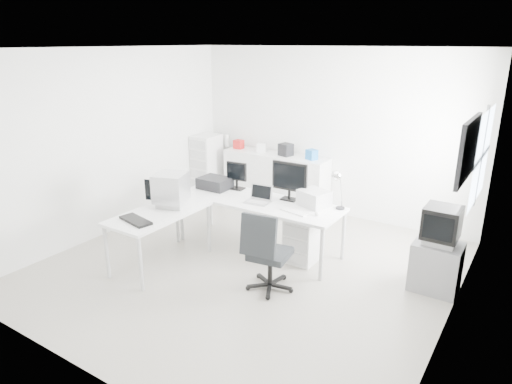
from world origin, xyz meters
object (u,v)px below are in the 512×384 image
Objects in this scene: drawer_pedestal at (304,239)px; lcd_monitor_large at (290,181)px; side_desk at (161,238)px; office_chair at (270,250)px; sideboard at (275,180)px; crt_monitor at (171,189)px; tv_cabinet at (436,267)px; main_desk at (259,225)px; laser_printer at (314,198)px; laptop at (258,196)px; inkjet_printer at (215,183)px; crt_tv at (441,226)px; lcd_monitor_small at (237,176)px; filing_cabinet at (207,166)px.

lcd_monitor_large is (-0.35, 0.20, 0.73)m from drawer_pedestal.
office_chair reaches higher than side_desk.
side_desk is 2.80m from sideboard.
crt_monitor is at bearing -92.85° from sideboard.
drawer_pedestal is at bearing -174.62° from tv_cabinet.
main_desk is 6.38× the size of laser_printer.
laptop is 0.31× the size of office_chair.
crt_monitor is (-0.85, -0.85, 0.62)m from main_desk.
main_desk is 0.97m from inkjet_printer.
drawer_pedestal is 1.71m from tv_cabinet.
crt_monitor is (-1.60, -1.07, 0.14)m from laser_printer.
inkjet_printer is 0.93× the size of crt_tv.
crt_monitor is 0.49× the size of office_chair.
side_desk is 3.45× the size of lcd_monitor_small.
crt_monitor is at bearing -145.17° from laptop.
inkjet_printer is 1.22m from lcd_monitor_large.
filing_cabinet is (-1.55, 1.21, -0.35)m from lcd_monitor_small.
tv_cabinet is 0.53m from crt_tv.
laptop is 1.99m from sideboard.
main_desk is 4.84× the size of crt_monitor.
inkjet_printer is at bearing -178.06° from tv_cabinet.
main_desk is at bearing 52.31° from side_desk.
filing_cabinet reaches higher than inkjet_printer.
inkjet_printer is (0.00, 1.20, 0.46)m from side_desk.
main_desk is 1.39m from side_desk.
laptop is at bearing -66.70° from sideboard.
tv_cabinet is at bearing -25.44° from sideboard.
drawer_pedestal is 0.59m from laser_printer.
laser_printer is at bearing -6.89° from lcd_monitor_small.
main_desk is 4.80× the size of crt_tv.
sideboard is (-3.12, 1.49, -0.34)m from crt_tv.
side_desk is 3.72× the size of laser_printer.
crt_tv is at bearing -25.44° from sideboard.
sideboard is at bearing 152.99° from laser_printer.
inkjet_printer is 0.78× the size of tv_cabinet.
main_desk is at bearing -145.55° from lcd_monitor_large.
filing_cabinet is at bearing 152.70° from lcd_monitor_large.
office_chair reaches higher than laser_printer.
crt_tv is (2.05, -0.04, -0.20)m from lcd_monitor_large.
inkjet_printer is 1.49× the size of laptop.
main_desk is 4.00× the size of drawer_pedestal.
filing_cabinet is at bearing 164.51° from tv_cabinet.
main_desk is 1.85m from sideboard.
lcd_monitor_large reaches higher than side_desk.
main_desk is 1.23× the size of sideboard.
sideboard reaches higher than drawer_pedestal.
side_desk is at bearing -122.44° from laser_printer.
tv_cabinet is 1.20× the size of crt_tv.
filing_cabinet is at bearing -170.17° from sideboard.
crt_tv reaches higher than tv_cabinet.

